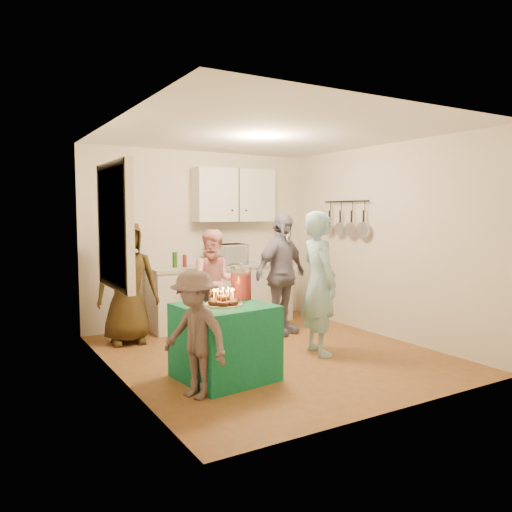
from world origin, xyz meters
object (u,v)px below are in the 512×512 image
woman_back_left (127,282)px  woman_back_right (281,274)px  counter (222,296)px  microwave (227,254)px  woman_back_center (216,284)px  child_near_left (195,334)px  party_table (225,342)px  man_birthday (319,283)px  punch_jar (241,284)px

woman_back_left → woman_back_right: 2.07m
counter → microwave: size_ratio=4.00×
woman_back_center → woman_back_right: 0.92m
counter → child_near_left: (-1.55, -2.54, 0.16)m
party_table → woman_back_left: bearing=103.5°
woman_back_center → child_near_left: size_ratio=1.25×
man_birthday → woman_back_right: size_ratio=1.02×
woman_back_right → woman_back_left: bearing=145.5°
punch_jar → woman_back_center: (0.37, 1.38, -0.20)m
microwave → woman_back_left: size_ratio=0.34×
woman_back_left → woman_back_right: size_ratio=0.95×
woman_back_right → woman_back_center: bearing=143.0°
counter → child_near_left: child_near_left is taller
woman_back_center → microwave: bearing=73.2°
woman_back_left → counter: bearing=19.6°
counter → party_table: counter is taller
punch_jar → woman_back_left: woman_back_left is taller
man_birthday → microwave: bearing=16.5°
child_near_left → woman_back_right: bearing=108.8°
microwave → woman_back_right: size_ratio=0.33×
party_table → child_near_left: bearing=-144.9°
man_birthday → counter: bearing=19.2°
counter → woman_back_left: size_ratio=1.38×
microwave → woman_back_center: 0.87m
woman_back_left → woman_back_center: woman_back_left is taller
microwave → woman_back_right: bearing=-64.8°
party_table → punch_jar: 0.66m
woman_back_right → party_table: bearing=-157.9°
woman_back_left → man_birthday: bearing=-34.9°
child_near_left → microwave: bearing=127.2°
counter → woman_back_center: bearing=-123.0°
microwave → child_near_left: microwave is taller
counter → child_near_left: bearing=-121.3°
punch_jar → woman_back_center: size_ratio=0.23×
punch_jar → woman_back_left: bearing=114.0°
man_birthday → woman_back_right: (0.15, 1.05, -0.01)m
party_table → man_birthday: 1.47m
woman_back_center → punch_jar: bearing=-83.2°
punch_jar → woman_back_right: (1.23, 1.08, -0.09)m
punch_jar → woman_back_center: woman_back_center is taller
party_table → punch_jar: size_ratio=2.50×
counter → party_table: (-1.08, -2.21, -0.05)m
punch_jar → man_birthday: size_ratio=0.20×
woman_back_center → woman_back_right: (0.86, -0.30, 0.11)m
counter → woman_back_right: bearing=-64.2°
party_table → woman_back_left: woman_back_left is taller
counter → microwave: bearing=0.0°
party_table → man_birthday: size_ratio=0.50×
woman_back_left → woman_back_right: bearing=-9.7°
woman_back_right → microwave: bearing=93.3°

